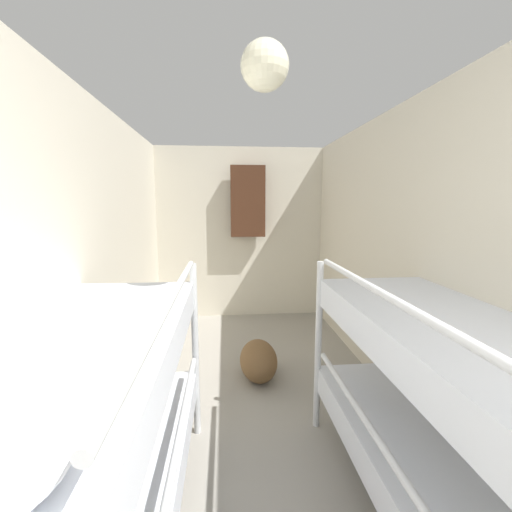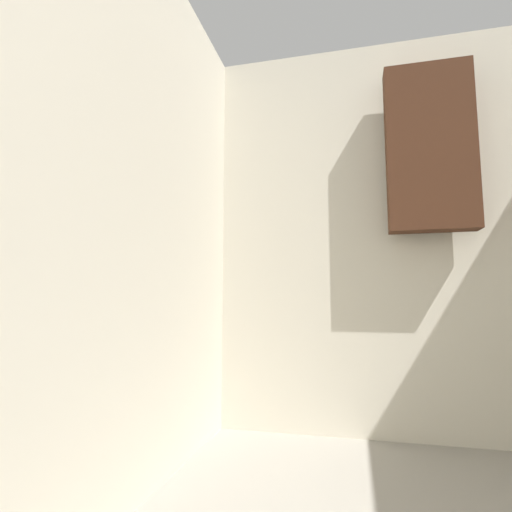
{
  "view_description": "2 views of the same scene",
  "coord_description": "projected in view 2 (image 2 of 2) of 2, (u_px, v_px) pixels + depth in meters",
  "views": [
    {
      "loc": [
        -0.21,
        0.24,
        1.52
      ],
      "look_at": [
        0.08,
        3.4,
        1.03
      ],
      "focal_mm": 24.0,
      "sensor_mm": 36.0,
      "label": 1
    },
    {
      "loc": [
        -0.32,
        2.48,
        0.73
      ],
      "look_at": [
        -0.65,
        3.85,
        0.9
      ],
      "focal_mm": 28.0,
      "sensor_mm": 36.0,
      "label": 2
    }
  ],
  "objects": [
    {
      "name": "wall_back",
      "position": [
        410.0,
        232.0,
        2.23
      ],
      "size": [
        2.3,
        0.06,
        2.25
      ],
      "color": "beige",
      "rests_on": "ground_plane"
    },
    {
      "name": "hanging_coat",
      "position": [
        430.0,
        147.0,
        2.11
      ],
      "size": [
        0.44,
        0.12,
        0.9
      ],
      "color": "#472819"
    }
  ]
}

